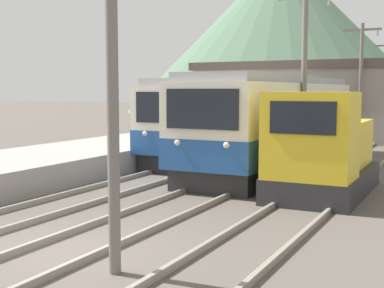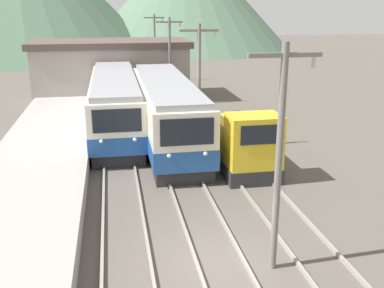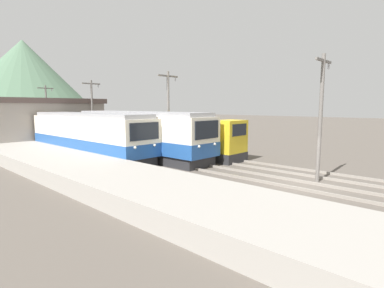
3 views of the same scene
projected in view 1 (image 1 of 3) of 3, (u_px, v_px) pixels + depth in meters
name	position (u px, v px, depth m)	size (l,w,h in m)	color
ground_plane	(56.00, 251.00, 10.13)	(200.00, 200.00, 0.00)	#564F47
track_center	(64.00, 249.00, 10.04)	(1.54, 60.00, 0.14)	gray
track_right	(209.00, 274.00, 8.68)	(1.54, 60.00, 0.14)	gray
commuter_train_left	(239.00, 120.00, 25.02)	(2.84, 14.22, 3.46)	#28282B
commuter_train_center	(279.00, 125.00, 21.34)	(2.84, 14.18, 3.57)	#28282B
shunting_locomotive	(323.00, 154.00, 15.47)	(2.40, 5.23, 3.00)	#28282B
catenary_mast_near	(112.00, 54.00, 8.56)	(2.00, 0.20, 6.63)	slate
catenary_mast_mid	(304.00, 73.00, 18.81)	(2.00, 0.20, 6.63)	slate
catenary_mast_far	(361.00, 79.00, 29.06)	(2.00, 0.20, 6.63)	slate
station_building	(298.00, 100.00, 34.15)	(12.60, 6.30, 4.76)	gray
mountain_backdrop	(359.00, 35.00, 70.85)	(66.69, 42.84, 21.70)	#517056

